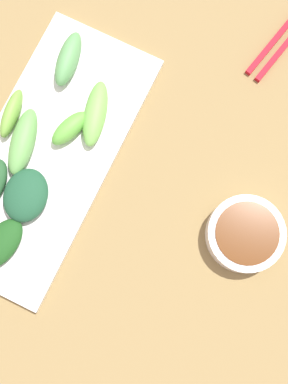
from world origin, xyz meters
name	(u,v)px	position (x,y,z in m)	size (l,w,h in m)	color
tabletop	(126,201)	(0.00, 0.00, 0.01)	(2.10, 2.10, 0.02)	olive
sauce_bowl	(245,234)	(-0.16, -0.03, 0.04)	(0.10, 0.10, 0.04)	white
serving_plate	(47,156)	(0.12, -0.01, 0.03)	(0.17, 0.38, 0.01)	white
broccoli_leafy_1	(26,195)	(0.12, 0.06, 0.05)	(0.06, 0.07, 0.03)	#1F5234
broccoli_stalk_2	(68,59)	(0.16, -0.14, 0.05)	(0.03, 0.08, 0.03)	#5CA05B
broccoli_stalk_3	(11,113)	(0.19, -0.04, 0.05)	(0.02, 0.07, 0.03)	#72AC42
broccoli_stalk_4	(95,114)	(0.09, -0.08, 0.05)	(0.03, 0.09, 0.03)	#73BC50
broccoli_stalk_5	(70,128)	(0.11, -0.05, 0.05)	(0.03, 0.06, 0.03)	#61B240
broccoli_stalk_6	(23,142)	(0.16, -0.01, 0.05)	(0.03, 0.09, 0.03)	#64A752
broccoli_leafy_7	(1,244)	(0.12, 0.13, 0.04)	(0.04, 0.08, 0.02)	#1C4F1C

